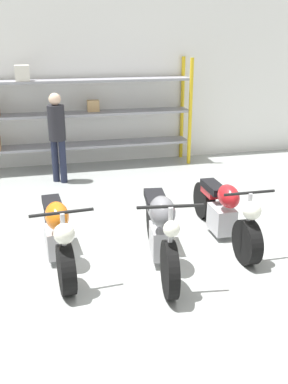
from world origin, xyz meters
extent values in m
plane|color=#9EA3A0|center=(0.00, 0.00, 0.00)|extent=(30.00, 30.00, 0.00)
cube|color=white|center=(0.00, 4.53, 1.80)|extent=(30.00, 0.08, 3.60)
cylinder|color=gold|center=(1.89, 3.89, 1.14)|extent=(0.08, 0.08, 2.27)
cylinder|color=gold|center=(1.89, 4.44, 1.14)|extent=(0.08, 0.08, 2.27)
cube|color=gray|center=(-0.50, 4.17, 0.49)|extent=(4.78, 0.55, 0.05)
cube|color=gray|center=(-0.50, 4.17, 1.16)|extent=(4.78, 0.55, 0.05)
cube|color=gray|center=(-0.50, 4.17, 1.83)|extent=(4.78, 0.55, 0.05)
cube|color=silver|center=(-1.54, 4.06, 2.01)|extent=(0.28, 0.29, 0.30)
cube|color=tan|center=(-0.16, 4.24, 1.30)|extent=(0.26, 0.22, 0.23)
cylinder|color=black|center=(-1.14, -0.68, 0.28)|extent=(0.19, 0.58, 0.57)
cylinder|color=black|center=(-1.24, 0.77, 0.28)|extent=(0.19, 0.58, 0.57)
cube|color=#ADADB2|center=(-1.20, 0.09, 0.26)|extent=(0.31, 0.44, 0.35)
ellipsoid|color=orange|center=(-1.18, -0.08, 0.67)|extent=(0.31, 0.46, 0.33)
cube|color=black|center=(-1.22, 0.43, 0.62)|extent=(0.27, 0.55, 0.10)
cube|color=orange|center=(-1.22, 0.52, 0.53)|extent=(0.22, 0.39, 0.12)
cylinder|color=#ADADB2|center=(-1.14, -0.66, 0.61)|extent=(0.05, 0.05, 0.65)
sphere|color=silver|center=(-1.14, -0.73, 0.73)|extent=(0.23, 0.23, 0.23)
cylinder|color=black|center=(-1.14, -0.63, 0.93)|extent=(0.68, 0.08, 0.04)
cylinder|color=black|center=(-0.06, -1.02, 0.32)|extent=(0.20, 0.65, 0.64)
cylinder|color=black|center=(0.12, 0.38, 0.32)|extent=(0.20, 0.65, 0.64)
cube|color=#ADADB2|center=(0.03, -0.27, 0.29)|extent=(0.27, 0.47, 0.37)
ellipsoid|color=slate|center=(0.01, -0.44, 0.75)|extent=(0.37, 0.53, 0.36)
cube|color=black|center=(0.09, 0.12, 0.69)|extent=(0.33, 0.62, 0.10)
cube|color=slate|center=(0.09, 0.13, 0.60)|extent=(0.27, 0.44, 0.12)
cylinder|color=#ADADB2|center=(-0.06, -1.00, 0.67)|extent=(0.06, 0.06, 0.71)
sphere|color=silver|center=(-0.07, -1.07, 0.82)|extent=(0.17, 0.17, 0.17)
cylinder|color=black|center=(-0.06, -0.97, 1.03)|extent=(0.70, 0.13, 0.04)
cylinder|color=black|center=(1.08, -0.55, 0.28)|extent=(0.16, 0.57, 0.57)
cylinder|color=black|center=(1.10, 0.94, 0.28)|extent=(0.16, 0.57, 0.57)
cube|color=#ADADB2|center=(1.09, 0.25, 0.26)|extent=(0.29, 0.44, 0.37)
ellipsoid|color=#B2191E|center=(1.09, 0.08, 0.66)|extent=(0.27, 0.44, 0.31)
cube|color=black|center=(1.09, 0.59, 0.61)|extent=(0.22, 0.56, 0.10)
cube|color=#B2191E|center=(1.09, 0.68, 0.52)|extent=(0.19, 0.39, 0.12)
cylinder|color=#ADADB2|center=(1.08, -0.53, 0.60)|extent=(0.05, 0.05, 0.63)
sphere|color=silver|center=(1.08, -0.60, 0.72)|extent=(0.23, 0.23, 0.23)
cylinder|color=black|center=(1.08, -0.50, 0.91)|extent=(0.65, 0.04, 0.04)
cylinder|color=#1E2338|center=(-1.06, 3.31, 0.41)|extent=(0.13, 0.13, 0.83)
cylinder|color=#1E2338|center=(-0.92, 3.19, 0.41)|extent=(0.13, 0.13, 0.83)
cylinder|color=#232328|center=(-0.99, 3.25, 1.16)|extent=(0.45, 0.45, 0.66)
sphere|color=beige|center=(-0.99, 3.25, 1.60)|extent=(0.22, 0.22, 0.22)
camera|label=1|loc=(-1.29, -4.86, 2.66)|focal=40.00mm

